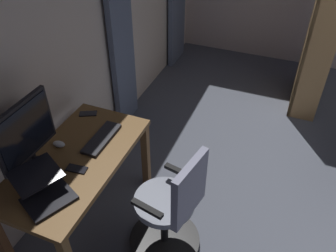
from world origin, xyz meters
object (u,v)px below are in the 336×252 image
object	(u,v)px
computer_monitor	(26,133)
bookshelf	(316,36)
desk	(77,169)
computer_mouse	(59,144)
computer_keyboard	(102,138)
cell_phone_by_monitor	(88,114)
office_chair	(171,210)
laptop	(44,190)
cell_phone_face_up	(77,169)

from	to	relation	value
computer_monitor	bookshelf	size ratio (longest dim) A/B	0.30
desk	computer_mouse	world-z (taller)	computer_mouse
computer_keyboard	cell_phone_by_monitor	bearing A→B (deg)	-131.41
office_chair	computer_mouse	bearing A→B (deg)	99.47
computer_mouse	bookshelf	distance (m)	3.05
office_chair	cell_phone_by_monitor	size ratio (longest dim) A/B	6.87
computer_monitor	cell_phone_by_monitor	size ratio (longest dim) A/B	3.60
computer_keyboard	laptop	world-z (taller)	laptop
cell_phone_by_monitor	bookshelf	xyz separation A→B (m)	(-2.14, 1.67, 0.10)
computer_keyboard	cell_phone_by_monitor	distance (m)	0.37
bookshelf	computer_monitor	bearing A→B (deg)	-31.02
cell_phone_by_monitor	bookshelf	size ratio (longest dim) A/B	0.08
computer_mouse	cell_phone_face_up	xyz separation A→B (m)	(0.16, 0.26, -0.01)
office_chair	computer_monitor	size ratio (longest dim) A/B	1.91
computer_keyboard	cell_phone_face_up	xyz separation A→B (m)	(0.34, 0.00, -0.01)
computer_monitor	cell_phone_by_monitor	xyz separation A→B (m)	(-0.66, 0.01, -0.29)
desk	cell_phone_face_up	world-z (taller)	cell_phone_face_up
desk	computer_monitor	bearing A→B (deg)	-51.32
computer_monitor	bookshelf	xyz separation A→B (m)	(-2.80, 1.68, -0.19)
desk	bookshelf	bearing A→B (deg)	150.72
computer_keyboard	cell_phone_face_up	bearing A→B (deg)	0.27
office_chair	laptop	xyz separation A→B (m)	(0.41, -0.71, 0.34)
computer_mouse	office_chair	bearing A→B (deg)	88.11
cell_phone_face_up	cell_phone_by_monitor	size ratio (longest dim) A/B	1.00
desk	office_chair	distance (m)	0.76
laptop	cell_phone_face_up	distance (m)	0.29
desk	cell_phone_face_up	distance (m)	0.17
laptop	cell_phone_by_monitor	world-z (taller)	laptop
laptop	computer_mouse	size ratio (longest dim) A/B	4.49
computer_monitor	cell_phone_face_up	world-z (taller)	computer_monitor
office_chair	computer_keyboard	bearing A→B (deg)	83.41
cell_phone_by_monitor	desk	bearing A→B (deg)	-4.63
bookshelf	desk	bearing A→B (deg)	-29.28
office_chair	computer_keyboard	world-z (taller)	office_chair
computer_keyboard	cell_phone_by_monitor	xyz separation A→B (m)	(-0.24, -0.28, -0.01)
desk	bookshelf	world-z (taller)	bookshelf
cell_phone_by_monitor	computer_keyboard	bearing A→B (deg)	22.37
desk	cell_phone_face_up	size ratio (longest dim) A/B	8.55
laptop	cell_phone_face_up	xyz separation A→B (m)	(-0.28, 0.05, -0.05)
cell_phone_face_up	bookshelf	world-z (taller)	bookshelf
computer_mouse	computer_keyboard	bearing A→B (deg)	125.28
computer_monitor	computer_keyboard	distance (m)	0.58
laptop	computer_monitor	bearing A→B (deg)	-105.18
bookshelf	cell_phone_face_up	bearing A→B (deg)	-27.15
office_chair	computer_monitor	bearing A→B (deg)	113.56
office_chair	bookshelf	size ratio (longest dim) A/B	0.58
office_chair	computer_keyboard	xyz separation A→B (m)	(-0.21, -0.66, 0.30)
office_chair	computer_monitor	distance (m)	1.13
desk	office_chair	bearing A→B (deg)	93.08
office_chair	cell_phone_face_up	bearing A→B (deg)	112.49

